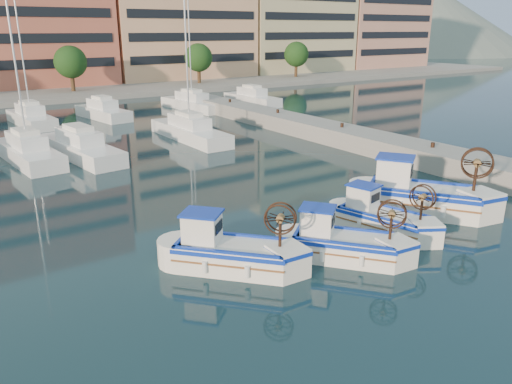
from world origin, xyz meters
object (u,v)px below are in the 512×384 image
at_px(fishing_boat_a, 229,250).
at_px(fishing_boat_c, 381,217).
at_px(fishing_boat_b, 341,242).
at_px(fishing_boat_d, 420,194).

xyz_separation_m(fishing_boat_a, fishing_boat_c, (7.00, -0.64, -0.06)).
bearing_deg(fishing_boat_c, fishing_boat_a, 160.18).
bearing_deg(fishing_boat_b, fishing_boat_d, -25.14).
xyz_separation_m(fishing_boat_a, fishing_boat_b, (3.84, -1.60, -0.04)).
relative_size(fishing_boat_a, fishing_boat_c, 1.03).
bearing_deg(fishing_boat_b, fishing_boat_a, 117.92).
distance_m(fishing_boat_b, fishing_boat_c, 3.31).
bearing_deg(fishing_boat_a, fishing_boat_c, -47.96).
height_order(fishing_boat_c, fishing_boat_d, fishing_boat_d).
bearing_deg(fishing_boat_a, fishing_boat_d, -42.56).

